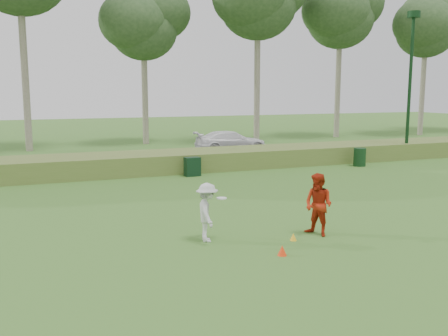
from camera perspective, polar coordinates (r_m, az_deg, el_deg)
name	(u,v)px	position (r m, az deg, el deg)	size (l,w,h in m)	color
ground	(279,237)	(13.56, 6.32, -7.88)	(120.00, 120.00, 0.00)	#336622
reed_strip	(163,162)	(24.48, -6.94, 0.73)	(80.00, 3.00, 0.90)	#526C2B
park_road	(141,157)	(29.35, -9.42, 1.20)	(80.00, 6.00, 0.06)	#2D2D2D
lamp_post	(411,59)	(30.20, 20.62, 11.55)	(0.70, 0.70, 8.18)	black
tree_4	(143,23)	(37.15, -9.22, 16.05)	(6.24, 6.24, 11.50)	gray
tree_6	(340,12)	(43.16, 13.17, 16.93)	(7.02, 7.02, 13.50)	gray
tree_7	(426,25)	(47.28, 22.13, 14.88)	(6.50, 6.50, 12.50)	gray
player_white	(207,212)	(12.97, -1.93, -5.09)	(0.92, 1.09, 1.54)	silver
player_red	(318,205)	(13.69, 10.74, -4.15)	(0.83, 0.64, 1.70)	#AA240E
cone_orange	(282,250)	(12.12, 6.66, -9.34)	(0.22, 0.22, 0.25)	#FF360D
cone_yellow	(293,237)	(13.31, 7.92, -7.80)	(0.18, 0.18, 0.20)	yellow
utility_cabinet	(192,167)	(22.87, -3.64, 0.16)	(0.69, 0.43, 0.87)	black
trash_bin	(360,157)	(26.75, 15.25, 1.22)	(0.63, 0.63, 0.94)	#103216
car_right	(231,142)	(31.17, 0.82, 3.04)	(1.85, 4.55, 1.32)	white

